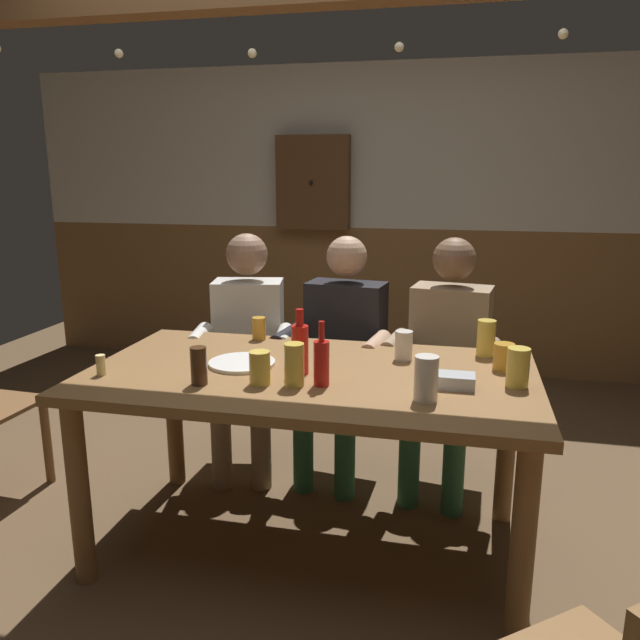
{
  "coord_description": "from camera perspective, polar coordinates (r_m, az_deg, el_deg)",
  "views": [
    {
      "loc": [
        0.55,
        -2.31,
        1.55
      ],
      "look_at": [
        0.0,
        0.15,
        0.94
      ],
      "focal_mm": 35.16,
      "sensor_mm": 36.0,
      "label": 1
    }
  ],
  "objects": [
    {
      "name": "string_lights",
      "position": [
        2.63,
        0.35,
        24.46
      ],
      "size": [
        4.09,
        0.04,
        0.16
      ],
      "color": "#F9EAB2"
    },
    {
      "name": "wall_dart_cabinet",
      "position": [
        4.88,
        -0.63,
        12.4
      ],
      "size": [
        0.56,
        0.15,
        0.7
      ],
      "color": "brown"
    },
    {
      "name": "person_2",
      "position": [
        3.11,
        11.48,
        -3.04
      ],
      "size": [
        0.55,
        0.57,
        1.23
      ],
      "rotation": [
        0.0,
        0.0,
        2.99
      ],
      "color": "#997F60",
      "rests_on": "ground_plane"
    },
    {
      "name": "pint_glass_6",
      "position": [
        2.29,
        -2.37,
        -4.09
      ],
      "size": [
        0.07,
        0.07,
        0.16
      ],
      "primitive_type": "cylinder",
      "color": "#E5C64C",
      "rests_on": "dining_table"
    },
    {
      "name": "dining_table",
      "position": [
        2.5,
        -0.89,
        -6.96
      ],
      "size": [
        1.75,
        0.97,
        0.78
      ],
      "color": "brown",
      "rests_on": "ground_plane"
    },
    {
      "name": "back_wall_upper",
      "position": [
        4.92,
        6.47,
        15.37
      ],
      "size": [
        5.79,
        0.12,
        1.21
      ],
      "primitive_type": "cube",
      "color": "beige"
    },
    {
      "name": "bottle_0",
      "position": [
        2.28,
        0.14,
        -3.82
      ],
      "size": [
        0.06,
        0.06,
        0.24
      ],
      "color": "red",
      "rests_on": "dining_table"
    },
    {
      "name": "condiment_caddy",
      "position": [
        2.34,
        12.21,
        -5.43
      ],
      "size": [
        0.14,
        0.1,
        0.05
      ],
      "primitive_type": "cube",
      "color": "#B2B7BC",
      "rests_on": "dining_table"
    },
    {
      "name": "pint_glass_8",
      "position": [
        2.31,
        -5.5,
        -4.36
      ],
      "size": [
        0.08,
        0.08,
        0.13
      ],
      "primitive_type": "cylinder",
      "color": "#E5C64C",
      "rests_on": "dining_table"
    },
    {
      "name": "pint_glass_7",
      "position": [
        2.17,
        9.64,
        -5.27
      ],
      "size": [
        0.08,
        0.08,
        0.16
      ],
      "primitive_type": "cylinder",
      "color": "white",
      "rests_on": "dining_table"
    },
    {
      "name": "person_1",
      "position": [
        3.17,
        1.97,
        -2.52
      ],
      "size": [
        0.56,
        0.54,
        1.23
      ],
      "rotation": [
        0.0,
        0.0,
        3.01
      ],
      "color": "black",
      "rests_on": "ground_plane"
    },
    {
      "name": "plate_0",
      "position": [
        2.57,
        -7.12,
        -3.91
      ],
      "size": [
        0.27,
        0.27,
        0.01
      ],
      "primitive_type": "cylinder",
      "color": "white",
      "rests_on": "dining_table"
    },
    {
      "name": "bottle_1",
      "position": [
        2.41,
        -1.84,
        -2.54
      ],
      "size": [
        0.07,
        0.07,
        0.26
      ],
      "color": "red",
      "rests_on": "dining_table"
    },
    {
      "name": "pint_glass_4",
      "position": [
        2.39,
        17.57,
        -4.14
      ],
      "size": [
        0.08,
        0.08,
        0.15
      ],
      "primitive_type": "cylinder",
      "color": "#E5C64C",
      "rests_on": "dining_table"
    },
    {
      "name": "pint_glass_1",
      "position": [
        2.34,
        -10.98,
        -4.11
      ],
      "size": [
        0.06,
        0.06,
        0.14
      ],
      "primitive_type": "cylinder",
      "color": "#4C2D19",
      "rests_on": "dining_table"
    },
    {
      "name": "person_0",
      "position": [
        3.29,
        -6.66,
        -1.96
      ],
      "size": [
        0.54,
        0.58,
        1.23
      ],
      "rotation": [
        0.0,
        0.0,
        3.33
      ],
      "color": "silver",
      "rests_on": "ground_plane"
    },
    {
      "name": "pint_glass_0",
      "position": [
        2.74,
        14.88,
        -1.6
      ],
      "size": [
        0.08,
        0.08,
        0.16
      ],
      "primitive_type": "cylinder",
      "color": "#E5C64C",
      "rests_on": "dining_table"
    },
    {
      "name": "ground_plane",
      "position": [
        2.83,
        -0.69,
        -19.58
      ],
      "size": [
        6.95,
        6.95,
        0.0
      ],
      "primitive_type": "plane",
      "color": "brown"
    },
    {
      "name": "pint_glass_2",
      "position": [
        2.58,
        16.38,
        -3.22
      ],
      "size": [
        0.08,
        0.08,
        0.11
      ],
      "primitive_type": "cylinder",
      "color": "gold",
      "rests_on": "dining_table"
    },
    {
      "name": "pint_glass_5",
      "position": [
        2.63,
        7.63,
        -2.3
      ],
      "size": [
        0.07,
        0.07,
        0.12
      ],
      "primitive_type": "cylinder",
      "color": "white",
      "rests_on": "dining_table"
    },
    {
      "name": "back_wall_wainscot",
      "position": [
        5.01,
        6.12,
        1.99
      ],
      "size": [
        5.79,
        0.12,
        1.11
      ],
      "primitive_type": "cube",
      "color": "brown",
      "rests_on": "ground_plane"
    },
    {
      "name": "table_candle",
      "position": [
        2.56,
        -19.32,
        -3.88
      ],
      "size": [
        0.04,
        0.04,
        0.08
      ],
      "primitive_type": "cylinder",
      "color": "#F9E08C",
      "rests_on": "dining_table"
    },
    {
      "name": "pint_glass_3",
      "position": [
        2.93,
        -5.58,
        -0.76
      ],
      "size": [
        0.06,
        0.06,
        0.1
      ],
      "primitive_type": "cylinder",
      "color": "gold",
      "rests_on": "dining_table"
    }
  ]
}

